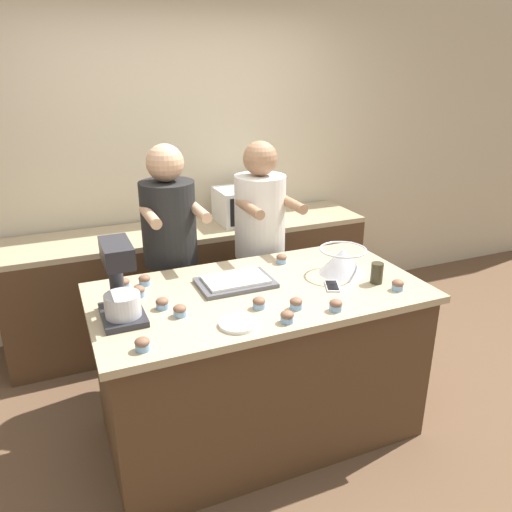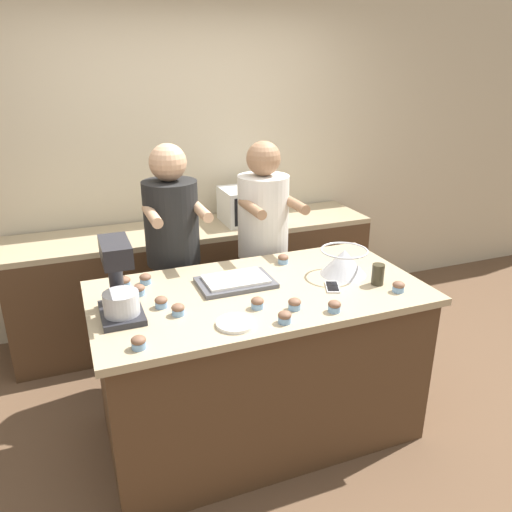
{
  "view_description": "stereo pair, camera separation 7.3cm",
  "coord_description": "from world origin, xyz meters",
  "px_view_note": "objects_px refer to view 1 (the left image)",
  "views": [
    {
      "loc": [
        -0.99,
        -2.26,
        2.07
      ],
      "look_at": [
        0.0,
        0.05,
        1.1
      ],
      "focal_mm": 35.0,
      "sensor_mm": 36.0,
      "label": 1
    },
    {
      "loc": [
        -0.92,
        -2.29,
        2.07
      ],
      "look_at": [
        0.0,
        0.05,
        1.1
      ],
      "focal_mm": 35.0,
      "sensor_mm": 36.0,
      "label": 2
    }
  ],
  "objects_px": {
    "cupcake_4": "(398,285)",
    "cupcake_9": "(259,303)",
    "mixing_bowl": "(342,260)",
    "cupcake_10": "(282,259)",
    "person_right": "(260,253)",
    "small_plate": "(238,324)",
    "cell_phone": "(332,286)",
    "cupcake_5": "(296,303)",
    "cupcake_1": "(287,317)",
    "cupcake_2": "(142,344)",
    "cupcake_3": "(180,310)",
    "baking_tray": "(235,282)",
    "cupcake_7": "(124,283)",
    "stand_mixer": "(120,285)",
    "cupcake_0": "(162,303)",
    "cupcake_6": "(336,305)",
    "cupcake_8": "(145,280)",
    "person_left": "(172,264)",
    "drinking_glass": "(377,273)",
    "microwave_oven": "(246,205)",
    "cupcake_11": "(139,291)"
  },
  "relations": [
    {
      "from": "cupcake_6",
      "to": "cupcake_8",
      "type": "distance_m",
      "value": 1.06
    },
    {
      "from": "cupcake_0",
      "to": "cupcake_6",
      "type": "height_order",
      "value": "same"
    },
    {
      "from": "cupcake_1",
      "to": "cupcake_11",
      "type": "bearing_deg",
      "value": 136.55
    },
    {
      "from": "cupcake_1",
      "to": "cupcake_8",
      "type": "distance_m",
      "value": 0.88
    },
    {
      "from": "person_right",
      "to": "microwave_oven",
      "type": "bearing_deg",
      "value": 76.72
    },
    {
      "from": "cell_phone",
      "to": "cupcake_10",
      "type": "xyz_separation_m",
      "value": [
        -0.1,
        0.43,
        0.02
      ]
    },
    {
      "from": "microwave_oven",
      "to": "small_plate",
      "type": "xyz_separation_m",
      "value": [
        -0.71,
        -1.64,
        -0.09
      ]
    },
    {
      "from": "cupcake_2",
      "to": "cupcake_3",
      "type": "xyz_separation_m",
      "value": [
        0.23,
        0.24,
        0.0
      ]
    },
    {
      "from": "cupcake_7",
      "to": "microwave_oven",
      "type": "bearing_deg",
      "value": 41.84
    },
    {
      "from": "person_right",
      "to": "small_plate",
      "type": "xyz_separation_m",
      "value": [
        -0.56,
        -1.03,
        0.09
      ]
    },
    {
      "from": "cell_phone",
      "to": "cupcake_8",
      "type": "xyz_separation_m",
      "value": [
        -0.94,
        0.43,
        0.02
      ]
    },
    {
      "from": "cupcake_7",
      "to": "cupcake_4",
      "type": "bearing_deg",
      "value": -23.93
    },
    {
      "from": "person_right",
      "to": "mixing_bowl",
      "type": "distance_m",
      "value": 0.74
    },
    {
      "from": "mixing_bowl",
      "to": "cupcake_5",
      "type": "height_order",
      "value": "mixing_bowl"
    },
    {
      "from": "cupcake_3",
      "to": "cupcake_0",
      "type": "bearing_deg",
      "value": 118.43
    },
    {
      "from": "cupcake_2",
      "to": "cupcake_8",
      "type": "distance_m",
      "value": 0.69
    },
    {
      "from": "cupcake_1",
      "to": "cupcake_7",
      "type": "relative_size",
      "value": 1.0
    },
    {
      "from": "small_plate",
      "to": "cupcake_10",
      "type": "xyz_separation_m",
      "value": [
        0.53,
        0.63,
        0.02
      ]
    },
    {
      "from": "mixing_bowl",
      "to": "cupcake_1",
      "type": "bearing_deg",
      "value": -143.95
    },
    {
      "from": "cupcake_0",
      "to": "cupcake_10",
      "type": "height_order",
      "value": "same"
    },
    {
      "from": "cupcake_4",
      "to": "cupcake_5",
      "type": "distance_m",
      "value": 0.61
    },
    {
      "from": "person_left",
      "to": "small_plate",
      "type": "xyz_separation_m",
      "value": [
        0.06,
        -1.03,
        0.07
      ]
    },
    {
      "from": "person_left",
      "to": "stand_mixer",
      "type": "xyz_separation_m",
      "value": [
        -0.42,
        -0.74,
        0.24
      ]
    },
    {
      "from": "drinking_glass",
      "to": "cupcake_10",
      "type": "height_order",
      "value": "drinking_glass"
    },
    {
      "from": "small_plate",
      "to": "microwave_oven",
      "type": "bearing_deg",
      "value": 66.71
    },
    {
      "from": "baking_tray",
      "to": "stand_mixer",
      "type": "bearing_deg",
      "value": -167.12
    },
    {
      "from": "cupcake_4",
      "to": "cupcake_9",
      "type": "height_order",
      "value": "same"
    },
    {
      "from": "person_right",
      "to": "cupcake_3",
      "type": "bearing_deg",
      "value": -133.53
    },
    {
      "from": "cell_phone",
      "to": "cupcake_5",
      "type": "distance_m",
      "value": 0.34
    },
    {
      "from": "cupcake_10",
      "to": "cupcake_1",
      "type": "bearing_deg",
      "value": -113.92
    },
    {
      "from": "cell_phone",
      "to": "person_left",
      "type": "bearing_deg",
      "value": 129.89
    },
    {
      "from": "mixing_bowl",
      "to": "cupcake_10",
      "type": "height_order",
      "value": "mixing_bowl"
    },
    {
      "from": "baking_tray",
      "to": "cupcake_4",
      "type": "xyz_separation_m",
      "value": [
        0.78,
        -0.41,
        0.01
      ]
    },
    {
      "from": "cupcake_4",
      "to": "cupcake_6",
      "type": "distance_m",
      "value": 0.44
    },
    {
      "from": "mixing_bowl",
      "to": "cupcake_3",
      "type": "height_order",
      "value": "mixing_bowl"
    },
    {
      "from": "person_left",
      "to": "cupcake_5",
      "type": "bearing_deg",
      "value": -68.35
    },
    {
      "from": "cupcake_1",
      "to": "cupcake_2",
      "type": "relative_size",
      "value": 1.0
    },
    {
      "from": "baking_tray",
      "to": "cupcake_4",
      "type": "height_order",
      "value": "cupcake_4"
    },
    {
      "from": "stand_mixer",
      "to": "microwave_oven",
      "type": "xyz_separation_m",
      "value": [
        1.19,
        1.35,
        -0.07
      ]
    },
    {
      "from": "baking_tray",
      "to": "cupcake_7",
      "type": "relative_size",
      "value": 6.36
    },
    {
      "from": "cupcake_10",
      "to": "person_right",
      "type": "bearing_deg",
      "value": 85.36
    },
    {
      "from": "cupcake_8",
      "to": "cupcake_2",
      "type": "bearing_deg",
      "value": -102.18
    },
    {
      "from": "mixing_bowl",
      "to": "cupcake_10",
      "type": "xyz_separation_m",
      "value": [
        -0.26,
        0.28,
        -0.05
      ]
    },
    {
      "from": "cupcake_1",
      "to": "cupcake_4",
      "type": "xyz_separation_m",
      "value": [
        0.71,
        0.09,
        0.0
      ]
    },
    {
      "from": "person_left",
      "to": "microwave_oven",
      "type": "height_order",
      "value": "person_left"
    },
    {
      "from": "cupcake_4",
      "to": "small_plate",
      "type": "bearing_deg",
      "value": -178.39
    },
    {
      "from": "stand_mixer",
      "to": "cell_phone",
      "type": "xyz_separation_m",
      "value": [
        1.12,
        -0.09,
        -0.17
      ]
    },
    {
      "from": "cupcake_4",
      "to": "cupcake_9",
      "type": "distance_m",
      "value": 0.78
    },
    {
      "from": "cell_phone",
      "to": "small_plate",
      "type": "height_order",
      "value": "small_plate"
    },
    {
      "from": "stand_mixer",
      "to": "cupcake_0",
      "type": "relative_size",
      "value": 5.96
    }
  ]
}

